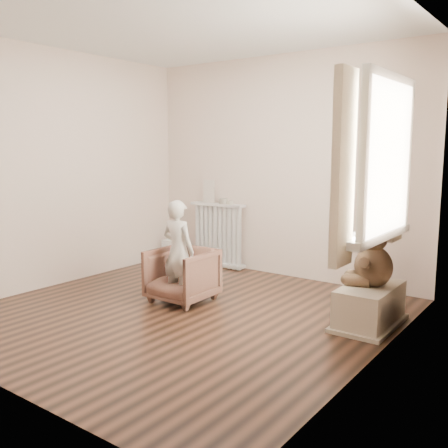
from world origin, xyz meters
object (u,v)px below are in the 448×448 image
Objects in this scene: radiator at (218,237)px; armchair at (182,275)px; child at (178,251)px; teddy_bear at (374,249)px; toy_vanity at (176,240)px; plush_cat at (378,216)px; toy_bench at (370,303)px.

radiator is 1.40× the size of armchair.
child is 1.85m from teddy_bear.
plush_cat is at bearing -21.08° from toy_vanity.
armchair reaches higher than toy_vanity.
toy_bench is (1.76, 0.45, -0.07)m from armchair.
child is at bearing -164.07° from plush_cat.
child is at bearing -47.49° from toy_vanity.
teddy_bear is (2.38, -0.94, 0.28)m from radiator.
toy_vanity is 0.50× the size of child.
child is 1.86m from toy_bench.
teddy_bear reaches higher than toy_vanity.
child reaches higher than toy_bench.
teddy_bear is 2.05× the size of plush_cat.
child is at bearing -67.33° from radiator.
child is (1.31, -1.43, 0.25)m from toy_vanity.
radiator is 1.63× the size of toy_vanity.
plush_cat reaches higher than radiator.
teddy_bear reaches higher than radiator.
teddy_bear reaches higher than armchair.
toy_bench is 0.47m from teddy_bear.
toy_vanity is 1.99× the size of plush_cat.
teddy_bear is (3.08, -0.91, 0.40)m from toy_vanity.
toy_bench is 0.87m from plush_cat.
teddy_bear is at bearing -16.40° from toy_vanity.
toy_bench is (2.37, -0.96, -0.19)m from radiator.
toy_vanity is 0.97× the size of teddy_bear.
child is at bearing -175.62° from teddy_bear.
radiator is at bearing 2.46° from toy_vanity.
toy_bench is at bearing -22.06° from radiator.
plush_cat is at bearing -80.32° from teddy_bear.
toy_bench is at bearing -164.82° from child.
toy_vanity is at bearing 151.59° from teddy_bear.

